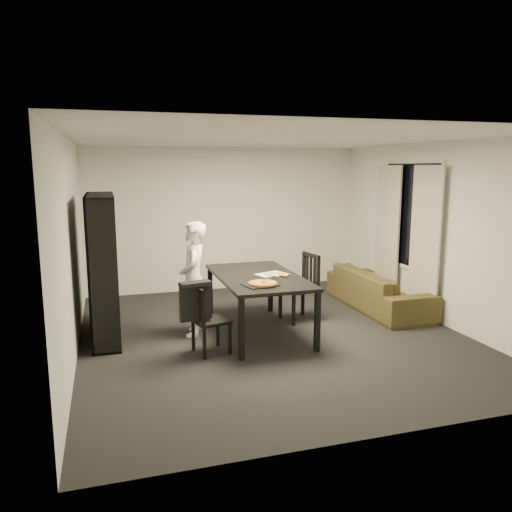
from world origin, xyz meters
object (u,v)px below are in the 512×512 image
object	(u,v)px
person	(194,279)
chair_left	(205,315)
bookshelf	(103,267)
dining_table	(258,280)
chair_right	(304,282)
pepperoni_pizza	(263,283)
baking_tray	(260,285)
sofa	(378,290)

from	to	relation	value
person	chair_left	bearing A→B (deg)	12.32
bookshelf	dining_table	world-z (taller)	bookshelf
bookshelf	chair_left	size ratio (longest dim) A/B	2.25
chair_right	person	xyz separation A→B (m)	(-1.68, -0.19, 0.20)
bookshelf	pepperoni_pizza	world-z (taller)	bookshelf
chair_left	baking_tray	xyz separation A→B (m)	(0.71, 0.03, 0.32)
pepperoni_pizza	baking_tray	bearing A→B (deg)	149.46
dining_table	person	world-z (taller)	person
sofa	bookshelf	bearing A→B (deg)	91.53
chair_left	person	bearing A→B (deg)	-13.19
bookshelf	chair_right	xyz separation A→B (m)	(2.83, -0.08, -0.39)
chair_right	pepperoni_pizza	xyz separation A→B (m)	(-0.94, -0.94, 0.26)
chair_right	sofa	distance (m)	1.40
chair_right	baking_tray	world-z (taller)	chair_right
chair_right	dining_table	bearing A→B (deg)	-75.10
chair_left	bookshelf	bearing A→B (deg)	34.95
person	bookshelf	bearing A→B (deg)	-91.02
dining_table	sofa	bearing A→B (deg)	14.47
dining_table	pepperoni_pizza	xyz separation A→B (m)	(-0.11, -0.57, 0.10)
dining_table	baking_tray	size ratio (longest dim) A/B	4.80
dining_table	chair_left	size ratio (longest dim) A/B	2.27
chair_right	pepperoni_pizza	size ratio (longest dim) A/B	2.83
chair_right	sofa	bearing A→B (deg)	88.45
chair_left	person	size ratio (longest dim) A/B	0.55
chair_left	pepperoni_pizza	distance (m)	0.81
dining_table	pepperoni_pizza	world-z (taller)	pepperoni_pizza
dining_table	baking_tray	distance (m)	0.57
baking_tray	pepperoni_pizza	distance (m)	0.04
sofa	dining_table	bearing A→B (deg)	104.47
bookshelf	baking_tray	bearing A→B (deg)	-28.25
chair_left	baking_tray	bearing A→B (deg)	-100.70
person	baking_tray	world-z (taller)	person
chair_left	chair_right	size ratio (longest dim) A/B	0.85
pepperoni_pizza	sofa	xyz separation A→B (m)	(2.30, 1.13, -0.52)
baking_tray	pepperoni_pizza	bearing A→B (deg)	-30.54
bookshelf	baking_tray	world-z (taller)	bookshelf
baking_tray	pepperoni_pizza	world-z (taller)	pepperoni_pizza
bookshelf	sofa	size ratio (longest dim) A/B	0.89
person	pepperoni_pizza	bearing A→B (deg)	56.96
chair_left	sofa	distance (m)	3.25
chair_left	sofa	bearing A→B (deg)	-82.64
dining_table	chair_left	distance (m)	1.06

